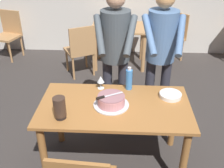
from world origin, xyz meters
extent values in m
plane|color=#383330|center=(0.00, 0.00, 0.00)|extent=(14.00, 14.00, 0.00)
cube|color=#9E6633|center=(0.00, 0.00, 0.73)|extent=(1.45, 0.78, 0.03)
cylinder|color=#9E6633|center=(-0.65, -0.31, 0.36)|extent=(0.07, 0.07, 0.72)
cylinder|color=#9E6633|center=(0.65, -0.31, 0.36)|extent=(0.07, 0.07, 0.72)
cylinder|color=#9E6633|center=(-0.65, 0.31, 0.36)|extent=(0.07, 0.07, 0.72)
cylinder|color=#9E6633|center=(0.65, 0.31, 0.36)|extent=(0.07, 0.07, 0.72)
cylinder|color=silver|center=(-0.03, -0.01, 0.76)|extent=(0.34, 0.34, 0.01)
cylinder|color=#D18C93|center=(-0.03, -0.01, 0.81)|extent=(0.26, 0.26, 0.09)
cylinder|color=#926267|center=(-0.03, -0.01, 0.86)|extent=(0.25, 0.25, 0.01)
cube|color=silver|center=(-0.02, 0.00, 0.87)|extent=(0.18, 0.11, 0.00)
cube|color=black|center=(-0.13, -0.06, 0.87)|extent=(0.08, 0.06, 0.02)
cylinder|color=white|center=(0.55, 0.17, 0.76)|extent=(0.22, 0.22, 0.01)
cylinder|color=white|center=(0.55, 0.17, 0.77)|extent=(0.22, 0.22, 0.01)
cylinder|color=white|center=(0.55, 0.17, 0.78)|extent=(0.22, 0.22, 0.01)
cylinder|color=white|center=(0.55, 0.17, 0.79)|extent=(0.22, 0.22, 0.01)
cylinder|color=silver|center=(-0.16, 0.31, 0.75)|extent=(0.07, 0.07, 0.00)
cylinder|color=silver|center=(-0.16, 0.31, 0.79)|extent=(0.01, 0.01, 0.07)
cone|color=silver|center=(-0.16, 0.31, 0.86)|extent=(0.08, 0.08, 0.07)
cylinder|color=#387AC6|center=(0.14, 0.31, 0.86)|extent=(0.07, 0.07, 0.22)
cylinder|color=silver|center=(0.14, 0.31, 0.98)|extent=(0.04, 0.04, 0.03)
cylinder|color=black|center=(-0.47, -0.23, 0.77)|extent=(0.10, 0.10, 0.03)
cylinder|color=#3F2D23|center=(-0.47, -0.23, 0.87)|extent=(0.11, 0.11, 0.18)
cylinder|color=#2D2D38|center=(0.07, 0.61, 0.47)|extent=(0.11, 0.11, 0.95)
cylinder|color=#2D2D38|center=(-0.11, 0.61, 0.47)|extent=(0.11, 0.11, 0.95)
cylinder|color=#3F474C|center=(-0.02, 0.61, 1.23)|extent=(0.32, 0.32, 0.55)
cylinder|color=#3F474C|center=(0.14, 0.43, 1.30)|extent=(0.15, 0.42, 0.34)
cylinder|color=#3F474C|center=(-0.18, 0.43, 1.30)|extent=(0.16, 0.42, 0.34)
cylinder|color=#2D2D38|center=(0.57, 0.64, 0.47)|extent=(0.11, 0.11, 0.95)
cylinder|color=#2D2D38|center=(0.39, 0.64, 0.47)|extent=(0.11, 0.11, 0.95)
cylinder|color=#4C6B93|center=(0.48, 0.64, 1.23)|extent=(0.32, 0.32, 0.55)
cylinder|color=#4C6B93|center=(0.64, 0.46, 1.30)|extent=(0.15, 0.42, 0.34)
cylinder|color=#4C6B93|center=(0.32, 0.45, 1.30)|extent=(0.16, 0.42, 0.34)
cube|color=tan|center=(-0.02, 2.48, 0.72)|extent=(1.00, 0.70, 0.03)
cylinder|color=tan|center=(-0.44, 2.20, 0.35)|extent=(0.07, 0.07, 0.71)
cylinder|color=tan|center=(0.41, 2.20, 0.35)|extent=(0.07, 0.07, 0.71)
cylinder|color=tan|center=(-0.44, 2.75, 0.35)|extent=(0.07, 0.07, 0.71)
cylinder|color=tan|center=(0.41, 2.75, 0.35)|extent=(0.07, 0.07, 0.71)
cube|color=tan|center=(0.93, 2.71, 0.43)|extent=(0.62, 0.62, 0.04)
cylinder|color=tan|center=(0.94, 2.45, 0.21)|extent=(0.04, 0.04, 0.41)
cylinder|color=tan|center=(0.67, 2.70, 0.21)|extent=(0.04, 0.04, 0.41)
cylinder|color=tan|center=(1.18, 2.72, 0.21)|extent=(0.04, 0.04, 0.41)
cylinder|color=tan|center=(0.92, 2.97, 0.21)|extent=(0.04, 0.04, 0.41)
cube|color=tan|center=(1.07, 2.86, 0.68)|extent=(0.34, 0.32, 0.45)
cube|color=tan|center=(-0.70, 2.09, 0.43)|extent=(0.60, 0.60, 0.04)
cylinder|color=tan|center=(-0.94, 2.16, 0.21)|extent=(0.04, 0.04, 0.41)
cylinder|color=tan|center=(-0.62, 2.34, 0.21)|extent=(0.04, 0.04, 0.41)
cylinder|color=tan|center=(-0.77, 1.84, 0.21)|extent=(0.04, 0.04, 0.41)
cylinder|color=tan|center=(-0.45, 2.02, 0.21)|extent=(0.04, 0.04, 0.41)
cube|color=tan|center=(-0.60, 1.91, 0.68)|extent=(0.40, 0.24, 0.45)
cube|color=tan|center=(-2.21, 2.69, 0.43)|extent=(0.55, 0.55, 0.04)
cylinder|color=tan|center=(-2.09, 2.46, 0.21)|extent=(0.04, 0.04, 0.41)
cylinder|color=tan|center=(-1.99, 2.81, 0.21)|extent=(0.04, 0.04, 0.41)
cylinder|color=tan|center=(-2.34, 2.92, 0.21)|extent=(0.04, 0.04, 0.41)
cube|color=tan|center=(-2.16, 2.89, 0.68)|extent=(0.43, 0.15, 0.45)
camera|label=1|loc=(0.09, -2.12, 2.19)|focal=42.74mm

